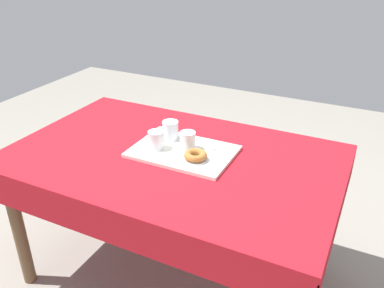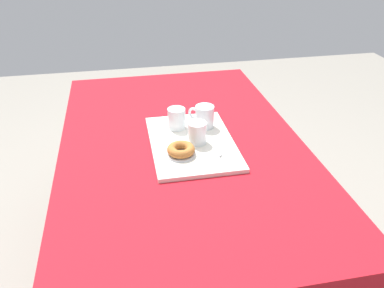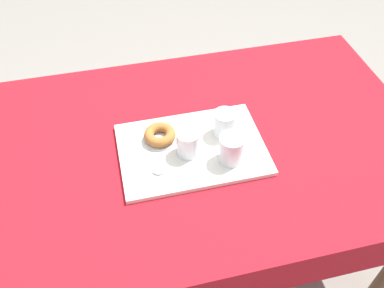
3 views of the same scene
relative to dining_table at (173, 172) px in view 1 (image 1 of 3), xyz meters
name	(u,v)px [view 1 (image 1 of 3)]	position (x,y,z in m)	size (l,w,h in m)	color
ground_plane	(176,272)	(0.00, 0.00, -0.65)	(6.00, 6.00, 0.00)	gray
dining_table	(173,172)	(0.00, 0.00, 0.00)	(1.54, 0.97, 0.74)	#A8141E
serving_tray	(183,151)	(-0.04, -0.04, 0.10)	(0.47, 0.33, 0.02)	silver
tea_mug_left	(170,131)	(0.07, -0.11, 0.15)	(0.10, 0.10, 0.10)	white
water_glass_near	(156,141)	(0.08, 0.01, 0.15)	(0.07, 0.07, 0.09)	white
water_glass_far	(188,141)	(-0.05, -0.05, 0.15)	(0.07, 0.07, 0.09)	white
donut_plate_left	(195,159)	(-0.13, 0.02, 0.11)	(0.11, 0.11, 0.01)	silver
sugar_donut_left	(195,155)	(-0.13, 0.02, 0.13)	(0.10, 0.10, 0.03)	#A3662D
teaspoon_near	(216,149)	(-0.18, -0.11, 0.11)	(0.12, 0.05, 0.01)	silver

